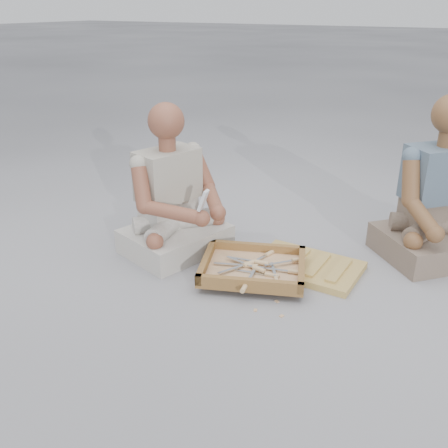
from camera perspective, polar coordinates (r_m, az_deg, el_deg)
The scene contains 30 objects.
ground at distance 2.28m, azimuth -0.41°, elevation -9.50°, with size 60.00×60.00×0.00m, color #9A999F.
carved_panel at distance 2.60m, azimuth 9.48°, elevation -4.79°, with size 0.52×0.35×0.03m, color #A58740.
tool_tray at distance 2.48m, azimuth 3.34°, elevation -5.02°, with size 0.61×0.56×0.07m.
chisel_0 at distance 2.47m, azimuth 2.55°, elevation -4.74°, with size 0.21×0.10×0.02m.
chisel_1 at distance 2.41m, azimuth 5.01°, elevation -5.82°, with size 0.22×0.07×0.02m.
chisel_2 at distance 2.49m, azimuth 3.88°, elevation -4.34°, with size 0.22×0.06×0.02m.
chisel_3 at distance 2.44m, azimuth 7.65°, elevation -5.40°, with size 0.22×0.07×0.02m.
chisel_4 at distance 2.37m, azimuth 5.98°, elevation -6.29°, with size 0.13×0.19×0.02m.
chisel_5 at distance 2.59m, azimuth 4.99°, elevation -3.48°, with size 0.06×0.22×0.02m.
chisel_6 at distance 2.44m, azimuth 3.60°, elevation -5.00°, with size 0.22×0.06×0.02m.
chisel_7 at distance 2.30m, azimuth 2.49°, elevation -7.01°, with size 0.06×0.22×0.02m.
chisel_8 at distance 2.53m, azimuth 8.07°, elevation -4.12°, with size 0.16×0.18×0.02m.
chisel_9 at distance 2.48m, azimuth 2.51°, elevation -4.62°, with size 0.11×0.20×0.02m.
wood_chip_0 at distance 2.52m, azimuth -1.41°, elevation -5.94°, with size 0.02×0.01×0.00m, color tan.
wood_chip_1 at distance 2.69m, azimuth 4.91°, elevation -3.91°, with size 0.02×0.01×0.00m, color tan.
wood_chip_2 at distance 2.63m, azimuth 11.47°, elevation -5.07°, with size 0.02×0.01×0.00m, color tan.
wood_chip_3 at distance 2.58m, azimuth -2.12°, elevation -5.13°, with size 0.02×0.01×0.00m, color tan.
wood_chip_4 at distance 2.60m, azimuth 10.55°, elevation -5.33°, with size 0.02×0.01×0.00m, color tan.
wood_chip_5 at distance 2.26m, azimuth 3.61°, elevation -9.80°, with size 0.02×0.01×0.00m, color tan.
wood_chip_6 at distance 2.63m, azimuth 7.16°, elevation -4.76°, with size 0.02×0.01×0.00m, color tan.
wood_chip_7 at distance 2.75m, azimuth 11.18°, elevation -3.69°, with size 0.02×0.01×0.00m, color tan.
wood_chip_8 at distance 2.50m, azimuth -0.08°, elevation -6.14°, with size 0.02×0.01×0.00m, color tan.
wood_chip_9 at distance 2.23m, azimuth 6.60°, elevation -10.41°, with size 0.02×0.01×0.00m, color tan.
wood_chip_10 at distance 2.58m, azimuth 7.26°, elevation -5.33°, with size 0.02×0.01×0.00m, color tan.
wood_chip_11 at distance 2.33m, azimuth 6.07°, elevation -8.80°, with size 0.02×0.01×0.00m, color tan.
wood_chip_12 at distance 2.73m, azimuth 7.38°, elevation -3.57°, with size 0.02×0.01×0.00m, color tan.
wood_chip_13 at distance 2.57m, azimuth 2.10°, elevation -5.28°, with size 0.02×0.01×0.00m, color tan.
craftsman at distance 2.68m, azimuth -5.78°, elevation 2.33°, with size 0.60×0.61×0.81m.
companion at distance 2.84m, azimuth 23.36°, elevation 1.93°, with size 0.69×0.70×0.86m.
mobile_phone at distance 2.39m, azimuth -2.39°, elevation 2.72°, with size 0.06×0.05×0.11m.
Camera 1 is at (0.98, -1.63, 1.25)m, focal length 40.00 mm.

